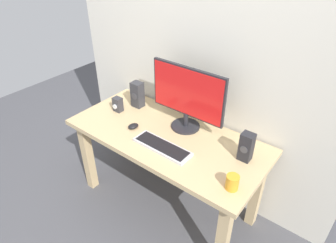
{
  "coord_description": "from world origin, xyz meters",
  "views": [
    {
      "loc": [
        1.09,
        -1.38,
        2.01
      ],
      "look_at": [
        0.02,
        0.0,
        0.85
      ],
      "focal_mm": 31.49,
      "sensor_mm": 36.0,
      "label": 1
    }
  ],
  "objects_px": {
    "desk": "(166,147)",
    "audio_controller": "(118,104)",
    "speaker_left": "(137,95)",
    "coffee_mug": "(232,182)",
    "speaker_right": "(246,147)",
    "keyboard_primary": "(162,147)",
    "mouse": "(133,126)",
    "monitor": "(187,96)"
  },
  "relations": [
    {
      "from": "desk",
      "to": "audio_controller",
      "type": "relative_size",
      "value": 12.4
    },
    {
      "from": "speaker_left",
      "to": "coffee_mug",
      "type": "relative_size",
      "value": 2.33
    },
    {
      "from": "desk",
      "to": "audio_controller",
      "type": "bearing_deg",
      "value": 178.18
    },
    {
      "from": "desk",
      "to": "speaker_right",
      "type": "distance_m",
      "value": 0.62
    },
    {
      "from": "keyboard_primary",
      "to": "audio_controller",
      "type": "distance_m",
      "value": 0.62
    },
    {
      "from": "keyboard_primary",
      "to": "mouse",
      "type": "height_order",
      "value": "mouse"
    },
    {
      "from": "keyboard_primary",
      "to": "speaker_right",
      "type": "xyz_separation_m",
      "value": [
        0.5,
        0.25,
        0.09
      ]
    },
    {
      "from": "speaker_left",
      "to": "coffee_mug",
      "type": "bearing_deg",
      "value": -18.6
    },
    {
      "from": "monitor",
      "to": "speaker_left",
      "type": "xyz_separation_m",
      "value": [
        -0.5,
        0.0,
        -0.15
      ]
    },
    {
      "from": "keyboard_primary",
      "to": "audio_controller",
      "type": "relative_size",
      "value": 3.61
    },
    {
      "from": "keyboard_primary",
      "to": "mouse",
      "type": "bearing_deg",
      "value": 170.57
    },
    {
      "from": "mouse",
      "to": "audio_controller",
      "type": "relative_size",
      "value": 0.69
    },
    {
      "from": "speaker_right",
      "to": "speaker_left",
      "type": "bearing_deg",
      "value": 175.73
    },
    {
      "from": "coffee_mug",
      "to": "audio_controller",
      "type": "bearing_deg",
      "value": 170.05
    },
    {
      "from": "desk",
      "to": "speaker_right",
      "type": "bearing_deg",
      "value": 9.91
    },
    {
      "from": "monitor",
      "to": "coffee_mug",
      "type": "bearing_deg",
      "value": -32.02
    },
    {
      "from": "monitor",
      "to": "keyboard_primary",
      "type": "relative_size",
      "value": 1.38
    },
    {
      "from": "monitor",
      "to": "coffee_mug",
      "type": "relative_size",
      "value": 6.38
    },
    {
      "from": "desk",
      "to": "coffee_mug",
      "type": "relative_size",
      "value": 15.89
    },
    {
      "from": "desk",
      "to": "speaker_left",
      "type": "height_order",
      "value": "speaker_left"
    },
    {
      "from": "monitor",
      "to": "speaker_left",
      "type": "bearing_deg",
      "value": 179.76
    },
    {
      "from": "desk",
      "to": "keyboard_primary",
      "type": "distance_m",
      "value": 0.21
    },
    {
      "from": "keyboard_primary",
      "to": "speaker_right",
      "type": "distance_m",
      "value": 0.56
    },
    {
      "from": "audio_controller",
      "to": "speaker_left",
      "type": "bearing_deg",
      "value": 64.77
    },
    {
      "from": "monitor",
      "to": "audio_controller",
      "type": "distance_m",
      "value": 0.63
    },
    {
      "from": "speaker_right",
      "to": "coffee_mug",
      "type": "bearing_deg",
      "value": -78.71
    },
    {
      "from": "monitor",
      "to": "audio_controller",
      "type": "bearing_deg",
      "value": -164.66
    },
    {
      "from": "desk",
      "to": "mouse",
      "type": "height_order",
      "value": "mouse"
    },
    {
      "from": "mouse",
      "to": "speaker_left",
      "type": "distance_m",
      "value": 0.35
    },
    {
      "from": "audio_controller",
      "to": "speaker_right",
      "type": "bearing_deg",
      "value": 4.39
    },
    {
      "from": "mouse",
      "to": "coffee_mug",
      "type": "distance_m",
      "value": 0.89
    },
    {
      "from": "desk",
      "to": "monitor",
      "type": "height_order",
      "value": "monitor"
    },
    {
      "from": "monitor",
      "to": "mouse",
      "type": "bearing_deg",
      "value": -138.72
    },
    {
      "from": "keyboard_primary",
      "to": "coffee_mug",
      "type": "relative_size",
      "value": 4.62
    },
    {
      "from": "monitor",
      "to": "mouse",
      "type": "relative_size",
      "value": 7.18
    },
    {
      "from": "speaker_left",
      "to": "audio_controller",
      "type": "distance_m",
      "value": 0.18
    },
    {
      "from": "monitor",
      "to": "audio_controller",
      "type": "height_order",
      "value": "monitor"
    },
    {
      "from": "speaker_right",
      "to": "desk",
      "type": "bearing_deg",
      "value": -170.09
    },
    {
      "from": "desk",
      "to": "speaker_right",
      "type": "height_order",
      "value": "speaker_right"
    },
    {
      "from": "monitor",
      "to": "coffee_mug",
      "type": "xyz_separation_m",
      "value": [
        0.58,
        -0.36,
        -0.22
      ]
    },
    {
      "from": "monitor",
      "to": "speaker_right",
      "type": "bearing_deg",
      "value": -8.11
    },
    {
      "from": "monitor",
      "to": "audio_controller",
      "type": "xyz_separation_m",
      "value": [
        -0.58,
        -0.16,
        -0.2
      ]
    }
  ]
}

